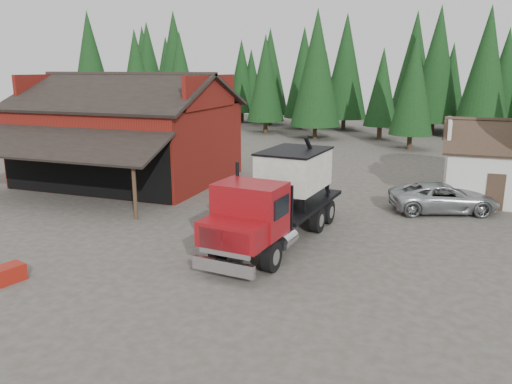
% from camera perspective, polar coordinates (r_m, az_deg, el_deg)
% --- Properties ---
extents(ground, '(120.00, 120.00, 0.00)m').
position_cam_1_polar(ground, '(21.58, -4.02, -6.14)').
color(ground, '#443E36').
rests_on(ground, ground).
extents(red_barn, '(12.80, 13.63, 7.18)m').
position_cam_1_polar(red_barn, '(34.65, -14.22, 5.73)').
color(red_barn, maroon).
rests_on(red_barn, ground).
extents(conifer_backdrop, '(76.00, 16.00, 16.00)m').
position_cam_1_polar(conifer_backdrop, '(61.50, 12.11, 6.76)').
color(conifer_backdrop, black).
rests_on(conifer_backdrop, ground).
extents(near_pine_a, '(4.40, 4.40, 11.40)m').
position_cam_1_polar(near_pine_a, '(55.50, -13.50, 12.56)').
color(near_pine_a, '#382619').
rests_on(near_pine_a, ground).
extents(near_pine_b, '(3.96, 3.96, 10.40)m').
position_cam_1_polar(near_pine_b, '(48.57, 17.57, 11.56)').
color(near_pine_b, '#382619').
rests_on(near_pine_b, ground).
extents(near_pine_d, '(5.28, 5.28, 13.40)m').
position_cam_1_polar(near_pine_d, '(53.91, 6.94, 13.87)').
color(near_pine_d, '#382619').
rests_on(near_pine_d, ground).
extents(feed_truck, '(3.65, 10.00, 4.41)m').
position_cam_1_polar(feed_truck, '(21.53, 2.68, -0.41)').
color(feed_truck, black).
rests_on(feed_truck, ground).
extents(silver_car, '(6.05, 4.19, 1.54)m').
position_cam_1_polar(silver_car, '(28.09, 20.64, -0.61)').
color(silver_car, '#A5A8AD').
rests_on(silver_car, ground).
extents(equip_box, '(0.96, 1.24, 0.60)m').
position_cam_1_polar(equip_box, '(20.02, -26.53, -8.37)').
color(equip_box, maroon).
rests_on(equip_box, ground).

